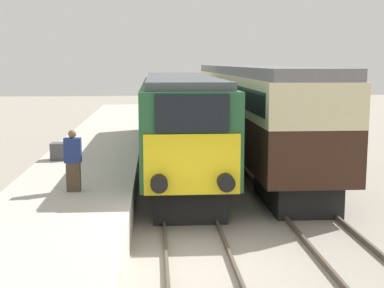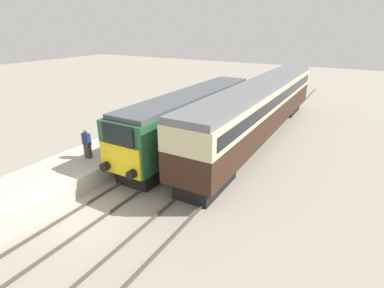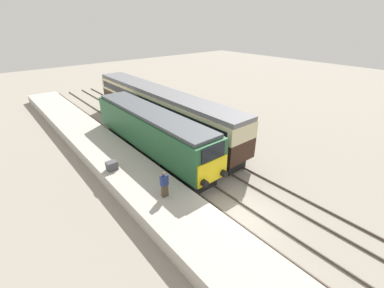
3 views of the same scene
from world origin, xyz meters
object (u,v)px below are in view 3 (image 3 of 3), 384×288
Objects in this scene: luggage_crate at (112,166)px; passenger_carriage at (160,106)px; person_on_platform at (164,184)px; locomotive at (152,131)px.

passenger_carriage is at bearing 35.82° from luggage_crate.
passenger_carriage is 9.51m from luggage_crate.
passenger_carriage is at bearing 57.62° from person_on_platform.
person_on_platform is at bearing -116.26° from locomotive.
luggage_crate is at bearing -144.18° from passenger_carriage.
person_on_platform is at bearing -122.38° from passenger_carriage.
locomotive is at bearing 20.11° from luggage_crate.
passenger_carriage reaches higher than locomotive.
luggage_crate is at bearing -159.89° from locomotive.
locomotive reaches higher than luggage_crate.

